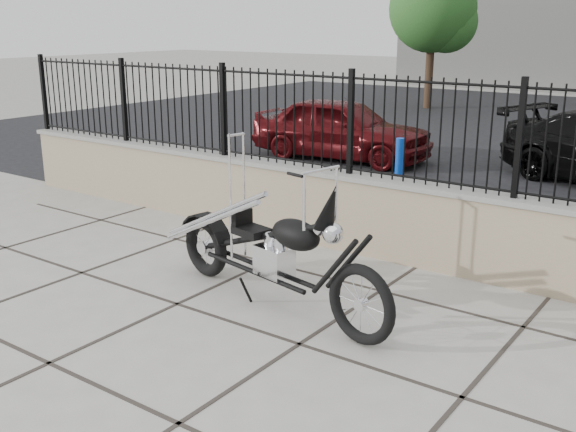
# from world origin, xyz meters

# --- Properties ---
(ground_plane) EXTENTS (90.00, 90.00, 0.00)m
(ground_plane) POSITION_xyz_m (0.00, 0.00, 0.00)
(ground_plane) COLOR #99968E
(ground_plane) RESTS_ON ground
(retaining_wall) EXTENTS (14.00, 0.36, 0.96)m
(retaining_wall) POSITION_xyz_m (0.00, 2.50, 0.48)
(retaining_wall) COLOR gray
(retaining_wall) RESTS_ON ground_plane
(iron_fence) EXTENTS (14.00, 0.08, 1.20)m
(iron_fence) POSITION_xyz_m (0.00, 2.50, 1.56)
(iron_fence) COLOR black
(iron_fence) RESTS_ON retaining_wall
(chopper_motorcycle) EXTENTS (2.88, 1.05, 1.70)m
(chopper_motorcycle) POSITION_xyz_m (-0.74, 0.56, 0.85)
(chopper_motorcycle) COLOR black
(chopper_motorcycle) RESTS_ON ground_plane
(car_red) EXTENTS (3.81, 1.76, 1.26)m
(car_red) POSITION_xyz_m (-4.03, 7.32, 0.63)
(car_red) COLOR #4C0A0E
(car_red) RESTS_ON parking_lot
(bollard_a) EXTENTS (0.15, 0.15, 1.07)m
(bollard_a) POSITION_xyz_m (-1.36, 4.59, 0.53)
(bollard_a) COLOR #0D23C5
(bollard_a) RESTS_ON ground_plane
(tree_left) EXTENTS (2.74, 2.74, 4.62)m
(tree_left) POSITION_xyz_m (-6.15, 16.20, 3.24)
(tree_left) COLOR #382619
(tree_left) RESTS_ON ground_plane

